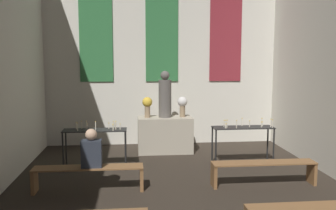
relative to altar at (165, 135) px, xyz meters
name	(u,v)px	position (x,y,z in m)	size (l,w,h in m)	color
wall_back	(162,44)	(0.00, 1.01, 2.33)	(6.59, 0.16, 5.51)	silver
altar	(165,135)	(0.00, 0.00, 0.00)	(1.38, 0.71, 0.90)	#ADA38E
statue	(165,96)	(0.00, 0.00, 0.99)	(0.32, 0.32, 1.18)	#5B5651
flower_vase_left	(147,105)	(-0.45, 0.00, 0.78)	(0.25, 0.25, 0.52)	#937A5B
flower_vase_right	(182,104)	(0.45, 0.00, 0.78)	(0.25, 0.25, 0.52)	#937A5B
candle_rack_left	(95,135)	(-1.64, -1.33, 0.30)	(1.37, 0.43, 1.06)	black
candle_rack_right	(243,132)	(1.64, -1.33, 0.30)	(1.37, 0.43, 1.06)	black
pew_back_left	(89,173)	(-1.63, -2.73, -0.12)	(1.97, 0.36, 0.45)	brown
pew_back_right	(264,168)	(1.63, -2.73, -0.12)	(1.97, 0.36, 0.45)	brown
person_seated	(92,150)	(-1.57, -2.73, 0.30)	(0.36, 0.24, 0.70)	#282D38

